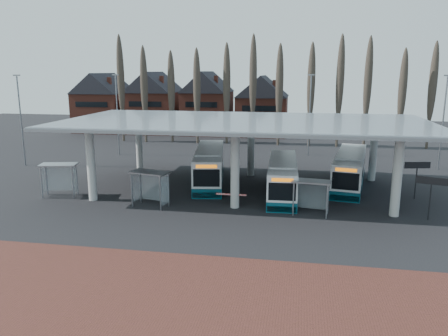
% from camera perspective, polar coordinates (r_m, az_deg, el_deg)
% --- Properties ---
extents(ground, '(140.00, 140.00, 0.00)m').
position_cam_1_polar(ground, '(32.37, 0.76, -6.48)').
color(ground, black).
rests_on(ground, ground).
extents(brick_strip, '(70.00, 10.00, 0.03)m').
position_cam_1_polar(brick_strip, '(21.60, -4.55, -16.70)').
color(brick_strip, '#532721').
rests_on(brick_strip, ground).
extents(station_canopy, '(32.00, 16.00, 6.34)m').
position_cam_1_polar(station_canopy, '(38.83, 2.67, 5.33)').
color(station_canopy, silver).
rests_on(station_canopy, ground).
extents(poplar_row, '(45.10, 1.10, 14.50)m').
position_cam_1_polar(poplar_row, '(63.43, 5.63, 10.89)').
color(poplar_row, '#473D33').
rests_on(poplar_row, ground).
extents(townhouse_row, '(36.80, 10.30, 12.25)m').
position_cam_1_polar(townhouse_row, '(77.16, -5.65, 9.06)').
color(townhouse_row, brown).
rests_on(townhouse_row, ground).
extents(lamp_post_a, '(0.80, 0.16, 10.17)m').
position_cam_1_polar(lamp_post_a, '(57.24, -13.76, 6.96)').
color(lamp_post_a, slate).
rests_on(lamp_post_a, ground).
extents(lamp_post_b, '(0.80, 0.16, 10.17)m').
position_cam_1_polar(lamp_post_b, '(56.47, 11.13, 7.02)').
color(lamp_post_b, slate).
rests_on(lamp_post_b, ground).
extents(lamp_post_c, '(0.80, 0.16, 10.17)m').
position_cam_1_polar(lamp_post_c, '(52.71, 26.70, 5.54)').
color(lamp_post_c, slate).
rests_on(lamp_post_c, ground).
extents(lamp_post_d, '(0.80, 0.16, 10.17)m').
position_cam_1_polar(lamp_post_d, '(54.17, -25.00, 5.85)').
color(lamp_post_d, slate).
rests_on(lamp_post_d, ground).
extents(bus_1, '(4.44, 12.16, 3.31)m').
position_cam_1_polar(bus_1, '(42.32, -1.90, 0.27)').
color(bus_1, white).
rests_on(bus_1, ground).
extents(bus_2, '(2.76, 11.10, 3.06)m').
position_cam_1_polar(bus_2, '(38.53, 7.65, -1.24)').
color(bus_2, white).
rests_on(bus_2, ground).
extents(bus_3, '(4.29, 11.73, 3.19)m').
position_cam_1_polar(bus_3, '(42.61, 16.10, -0.21)').
color(bus_3, white).
rests_on(bus_3, ground).
extents(shelter_0, '(3.30, 2.14, 2.83)m').
position_cam_1_polar(shelter_0, '(39.97, -20.68, -0.54)').
color(shelter_0, gray).
rests_on(shelter_0, ground).
extents(shelter_1, '(3.34, 2.21, 2.85)m').
position_cam_1_polar(shelter_1, '(35.01, -9.52, -1.65)').
color(shelter_1, gray).
rests_on(shelter_1, ground).
extents(shelter_2, '(3.00, 1.77, 2.63)m').
position_cam_1_polar(shelter_2, '(33.21, 11.35, -2.78)').
color(shelter_2, gray).
rests_on(shelter_2, ground).
extents(info_sign_0, '(2.09, 0.68, 3.18)m').
position_cam_1_polar(info_sign_0, '(34.48, 25.48, -1.92)').
color(info_sign_0, black).
rests_on(info_sign_0, ground).
extents(info_sign_1, '(2.13, 0.57, 3.20)m').
position_cam_1_polar(info_sign_1, '(39.60, 23.92, -0.00)').
color(info_sign_1, black).
rests_on(info_sign_1, ground).
extents(barrier, '(2.42, 0.66, 1.21)m').
position_cam_1_polar(barrier, '(34.62, 0.98, -3.58)').
color(barrier, black).
rests_on(barrier, ground).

